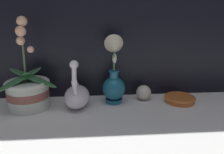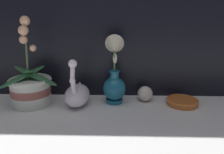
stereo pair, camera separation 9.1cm
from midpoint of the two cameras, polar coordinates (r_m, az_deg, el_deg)
ground_plane at (r=0.86m, az=-3.79°, el=-9.95°), size 2.80×2.80×0.00m
orchid_potted_plant at (r=0.97m, az=-23.68°, el=-3.12°), size 0.24×0.23×0.37m
swan_figurine at (r=0.93m, az=-11.93°, el=-4.60°), size 0.10×0.19×0.21m
blue_vase at (r=0.93m, az=-2.29°, el=-0.13°), size 0.10×0.12×0.30m
glass_sphere at (r=0.99m, az=5.66°, el=-4.08°), size 0.07×0.07×0.07m
amber_dish at (r=1.00m, az=14.83°, el=-5.50°), size 0.13×0.13×0.03m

